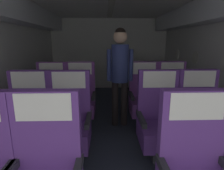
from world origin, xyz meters
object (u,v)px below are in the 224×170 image
at_px(flight_attendant, 120,67).
at_px(seat_c_right_window, 144,99).
at_px(seat_b_right_aisle, 199,121).
at_px(seat_b_right_window, 159,123).
at_px(seat_c_left_window, 52,100).
at_px(seat_b_left_window, 29,124).
at_px(seat_c_left_aisle, 80,99).
at_px(seat_c_right_aisle, 172,98).
at_px(seat_b_left_aisle, 69,124).

bearing_deg(flight_attendant, seat_c_right_window, -2.78).
xyz_separation_m(seat_b_right_aisle, flight_attendant, (-0.92, 0.92, 0.55)).
bearing_deg(seat_b_right_window, seat_c_left_window, 148.89).
height_order(seat_b_left_window, seat_c_left_aisle, same).
height_order(seat_b_right_aisle, flight_attendant, flight_attendant).
distance_m(seat_b_left_window, seat_c_right_window, 1.83).
relative_size(seat_c_left_aisle, seat_c_right_window, 1.00).
xyz_separation_m(seat_b_left_window, seat_b_right_aisle, (2.07, 0.00, 0.00)).
bearing_deg(seat_c_right_aisle, seat_c_right_window, -178.83).
distance_m(seat_b_right_window, seat_c_left_aisle, 1.45).
distance_m(seat_c_left_window, seat_c_left_aisle, 0.48).
distance_m(seat_b_left_window, flight_attendant, 1.58).
bearing_deg(seat_c_left_aisle, seat_b_left_aisle, -90.09).
xyz_separation_m(seat_b_right_window, flight_attendant, (-0.41, 0.94, 0.55)).
relative_size(seat_c_left_aisle, flight_attendant, 0.67).
distance_m(seat_c_left_aisle, flight_attendant, 0.87).
xyz_separation_m(seat_b_right_aisle, seat_b_right_window, (-0.51, -0.02, 0.00)).
xyz_separation_m(seat_b_right_window, seat_c_left_aisle, (-1.08, 0.96, 0.00)).
bearing_deg(seat_b_left_aisle, seat_b_right_aisle, 0.87).
bearing_deg(seat_b_left_aisle, seat_b_left_window, 177.30).
relative_size(seat_b_left_aisle, seat_c_left_aisle, 1.00).
relative_size(seat_b_right_aisle, seat_c_left_window, 1.00).
distance_m(seat_c_right_aisle, seat_c_right_window, 0.49).
bearing_deg(seat_b_right_window, seat_c_left_aisle, 138.40).
xyz_separation_m(seat_b_left_window, seat_c_left_aisle, (0.49, 0.94, 0.00)).
xyz_separation_m(seat_b_left_aisle, seat_c_right_aisle, (1.59, 0.96, 0.00)).
xyz_separation_m(seat_c_left_aisle, flight_attendant, (0.67, -0.02, 0.55)).
xyz_separation_m(seat_b_left_aisle, seat_c_left_window, (-0.48, 0.94, 0.00)).
xyz_separation_m(seat_b_left_window, seat_c_right_window, (1.58, 0.93, 0.00)).
bearing_deg(seat_c_left_aisle, seat_b_right_window, -41.60).
height_order(seat_b_right_aisle, seat_c_right_window, same).
relative_size(seat_b_left_window, seat_c_right_window, 1.00).
bearing_deg(flight_attendant, seat_b_left_aisle, -129.61).
bearing_deg(seat_c_right_aisle, seat_b_right_window, -117.68).
bearing_deg(flight_attendant, seat_b_left_window, -145.62).
bearing_deg(seat_b_left_window, seat_b_left_aisle, -2.70).
bearing_deg(flight_attendant, seat_c_right_aisle, -2.86).
xyz_separation_m(seat_b_right_aisle, seat_c_right_window, (-0.49, 0.93, 0.00)).
bearing_deg(seat_b_left_window, flight_attendant, 38.48).
bearing_deg(seat_c_left_window, seat_c_right_window, 0.28).
height_order(seat_b_left_window, flight_attendant, flight_attendant).
relative_size(seat_b_left_aisle, seat_c_right_window, 1.00).
bearing_deg(seat_b_right_window, seat_c_right_aisle, 62.32).
distance_m(seat_b_left_aisle, seat_c_left_window, 1.06).
relative_size(seat_b_left_aisle, seat_c_right_aisle, 1.00).
relative_size(seat_b_right_aisle, seat_c_right_window, 1.00).
xyz_separation_m(seat_c_right_aisle, seat_c_right_window, (-0.49, -0.01, 0.00)).
distance_m(seat_c_left_window, seat_c_right_aisle, 2.07).
xyz_separation_m(seat_c_left_window, seat_c_right_aisle, (2.07, 0.02, 0.00)).
height_order(seat_b_left_aisle, seat_c_left_aisle, same).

